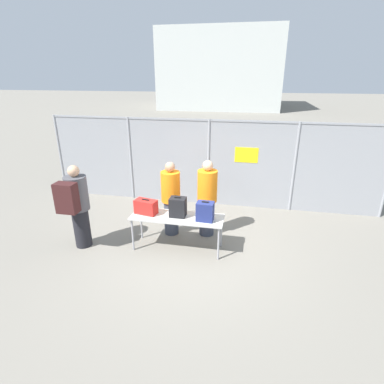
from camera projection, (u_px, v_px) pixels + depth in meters
ground_plane at (190, 251)px, 6.22m from camera, size 120.00×120.00×0.00m
fence_section at (209, 161)px, 8.07m from camera, size 8.98×0.07×2.35m
inspection_table at (177, 219)px, 6.07m from camera, size 1.88×0.63×0.73m
suitcase_red at (146, 207)px, 6.14m from camera, size 0.49×0.32×0.32m
suitcase_black at (178, 207)px, 6.00m from camera, size 0.32×0.24×0.42m
suitcase_navy at (205, 211)px, 5.83m from camera, size 0.34×0.25×0.40m
traveler_hooded at (77, 204)px, 6.01m from camera, size 0.44×0.68×1.77m
security_worker_near at (171, 198)px, 6.60m from camera, size 0.42×0.42×1.69m
security_worker_far at (207, 198)px, 6.55m from camera, size 0.43×0.43×1.74m
utility_trailer at (284, 180)px, 9.14m from camera, size 3.77×2.26×0.72m
distant_hangar at (223, 70)px, 32.77m from camera, size 12.16×10.72×7.68m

